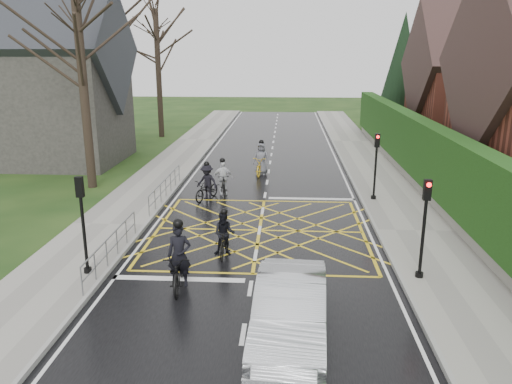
# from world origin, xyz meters

# --- Properties ---
(ground) EXTENTS (120.00, 120.00, 0.00)m
(ground) POSITION_xyz_m (0.00, 0.00, 0.00)
(ground) COLOR black
(ground) RESTS_ON ground
(road) EXTENTS (9.00, 80.00, 0.01)m
(road) POSITION_xyz_m (0.00, 0.00, 0.01)
(road) COLOR black
(road) RESTS_ON ground
(sidewalk_right) EXTENTS (3.00, 80.00, 0.15)m
(sidewalk_right) POSITION_xyz_m (6.00, 0.00, 0.07)
(sidewalk_right) COLOR gray
(sidewalk_right) RESTS_ON ground
(sidewalk_left) EXTENTS (3.00, 80.00, 0.15)m
(sidewalk_left) POSITION_xyz_m (-6.00, 0.00, 0.07)
(sidewalk_left) COLOR gray
(sidewalk_left) RESTS_ON ground
(stone_wall) EXTENTS (0.50, 38.00, 0.70)m
(stone_wall) POSITION_xyz_m (7.75, 6.00, 0.35)
(stone_wall) COLOR slate
(stone_wall) RESTS_ON ground
(hedge) EXTENTS (0.90, 38.00, 2.80)m
(hedge) POSITION_xyz_m (7.75, 6.00, 2.10)
(hedge) COLOR #1A370F
(hedge) RESTS_ON stone_wall
(house_far) EXTENTS (9.80, 8.80, 10.30)m
(house_far) POSITION_xyz_m (14.75, 18.00, 4.36)
(house_far) COLOR brown
(house_far) RESTS_ON ground
(conifer) EXTENTS (4.60, 4.60, 10.00)m
(conifer) POSITION_xyz_m (10.75, 26.00, 4.99)
(conifer) COLOR black
(conifer) RESTS_ON ground
(church) EXTENTS (8.80, 7.80, 11.00)m
(church) POSITION_xyz_m (-13.54, 12.00, 4.93)
(church) COLOR #2D2B28
(church) RESTS_ON ground
(tree_near) EXTENTS (9.24, 9.24, 11.44)m
(tree_near) POSITION_xyz_m (-9.00, 6.00, 7.91)
(tree_near) COLOR black
(tree_near) RESTS_ON ground
(tree_mid) EXTENTS (10.08, 10.08, 12.48)m
(tree_mid) POSITION_xyz_m (-10.00, 14.00, 8.63)
(tree_mid) COLOR black
(tree_mid) RESTS_ON ground
(tree_far) EXTENTS (8.40, 8.40, 10.40)m
(tree_far) POSITION_xyz_m (-9.30, 22.00, 7.19)
(tree_far) COLOR black
(tree_far) RESTS_ON ground
(railing_south) EXTENTS (0.05, 5.04, 1.03)m
(railing_south) POSITION_xyz_m (-4.65, -3.50, 0.78)
(railing_south) COLOR slate
(railing_south) RESTS_ON ground
(railing_north) EXTENTS (0.05, 6.04, 1.03)m
(railing_north) POSITION_xyz_m (-4.65, 4.00, 0.79)
(railing_north) COLOR slate
(railing_north) RESTS_ON ground
(traffic_light_ne) EXTENTS (0.24, 0.31, 3.21)m
(traffic_light_ne) POSITION_xyz_m (5.10, 4.20, 1.66)
(traffic_light_ne) COLOR black
(traffic_light_ne) RESTS_ON ground
(traffic_light_se) EXTENTS (0.24, 0.31, 3.21)m
(traffic_light_se) POSITION_xyz_m (5.10, -4.20, 1.66)
(traffic_light_se) COLOR black
(traffic_light_se) RESTS_ON ground
(traffic_light_sw) EXTENTS (0.24, 0.31, 3.21)m
(traffic_light_sw) POSITION_xyz_m (-5.10, -4.50, 1.66)
(traffic_light_sw) COLOR black
(traffic_light_sw) RESTS_ON ground
(cyclist_rear) EXTENTS (0.97, 2.23, 2.10)m
(cyclist_rear) POSITION_xyz_m (-2.11, -4.97, 0.68)
(cyclist_rear) COLOR black
(cyclist_rear) RESTS_ON ground
(cyclist_back) EXTENTS (0.76, 1.68, 1.67)m
(cyclist_back) POSITION_xyz_m (-1.07, -2.53, 0.63)
(cyclist_back) COLOR black
(cyclist_back) RESTS_ON ground
(cyclist_mid) EXTENTS (1.35, 1.99, 1.83)m
(cyclist_mid) POSITION_xyz_m (-2.71, 4.14, 0.67)
(cyclist_mid) COLOR black
(cyclist_mid) RESTS_ON ground
(cyclist_front) EXTENTS (1.05, 1.89, 1.83)m
(cyclist_front) POSITION_xyz_m (-2.08, 4.99, 0.67)
(cyclist_front) COLOR black
(cyclist_front) RESTS_ON ground
(cyclist_lead) EXTENTS (1.02, 2.15, 2.00)m
(cyclist_lead) POSITION_xyz_m (-0.40, 9.23, 0.69)
(cyclist_lead) COLOR gold
(cyclist_lead) RESTS_ON ground
(car) EXTENTS (1.92, 4.88, 1.58)m
(car) POSITION_xyz_m (1.15, -7.69, 0.79)
(car) COLOR silver
(car) RESTS_ON ground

